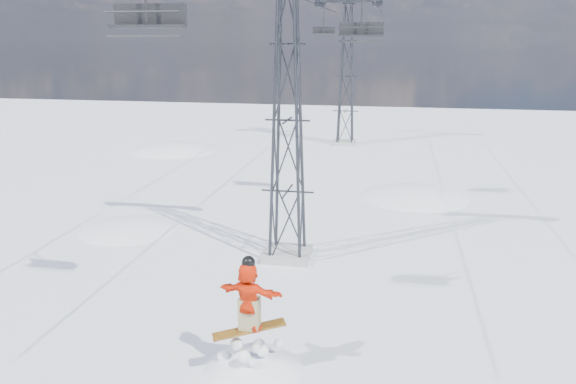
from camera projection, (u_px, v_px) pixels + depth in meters
The scene contains 7 objects.
ground at pixel (202, 367), 14.93m from camera, with size 120.00×120.00×0.00m, color white.
snow_terrain at pixel (244, 310), 38.45m from camera, with size 39.00×37.00×22.00m.
lift_tower_near at pixel (287, 121), 20.91m from camera, with size 5.20×1.80×11.43m.
lift_tower_far at pixel (347, 77), 44.58m from camera, with size 5.20×1.80×11.43m.
lift_chair_near at pixel (148, 18), 13.86m from camera, with size 1.92×0.55×2.38m.
lift_chair_mid at pixel (361, 31), 25.96m from camera, with size 2.08×0.60×2.57m.
lift_chair_far at pixel (324, 31), 46.28m from camera, with size 1.85×0.53×2.30m.
Camera 1 is at (4.73, -12.49, 8.47)m, focal length 35.00 mm.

